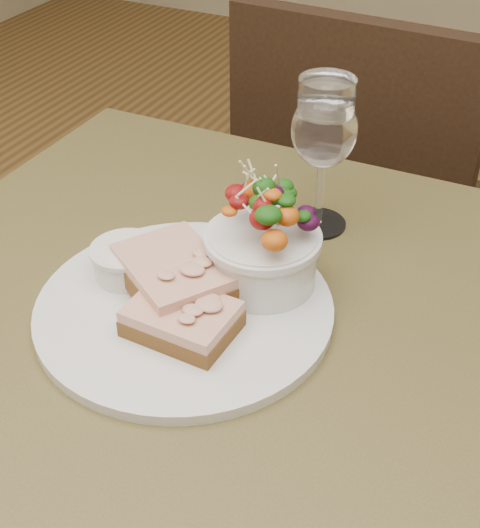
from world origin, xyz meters
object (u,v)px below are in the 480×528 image
at_px(ramekin, 126,260).
at_px(wine_glass, 324,134).
at_px(cafe_table, 216,396).
at_px(sandwich_front, 182,319).
at_px(chair_far, 362,283).
at_px(sandwich_back, 174,274).
at_px(dinner_plate, 184,308).
at_px(salad_bowl, 263,236).

distance_m(ramekin, wine_glass, 0.26).
height_order(cafe_table, sandwich_front, sandwich_front).
xyz_separation_m(cafe_table, wine_glass, (0.03, 0.22, 0.22)).
distance_m(sandwich_front, wine_glass, 0.28).
height_order(sandwich_front, wine_glass, wine_glass).
relative_size(sandwich_front, ramekin, 1.50).
xyz_separation_m(chair_far, sandwich_front, (0.01, -0.75, 0.48)).
xyz_separation_m(chair_far, ramekin, (-0.09, -0.70, 0.49)).
distance_m(cafe_table, wine_glass, 0.32).
distance_m(chair_far, sandwich_front, 0.89).
height_order(sandwich_front, sandwich_back, sandwich_back).
xyz_separation_m(chair_far, dinner_plate, (-0.01, -0.71, 0.46)).
xyz_separation_m(sandwich_front, wine_glass, (0.05, 0.25, 0.10)).
relative_size(chair_far, sandwich_front, 8.44).
relative_size(chair_far, salad_bowl, 7.09).
distance_m(cafe_table, chair_far, 0.80).
bearing_deg(salad_bowl, sandwich_front, -109.69).
xyz_separation_m(sandwich_front, ramekin, (-0.10, 0.05, 0.00)).
relative_size(cafe_table, chair_far, 0.89).
bearing_deg(dinner_plate, salad_bowl, 50.92).
relative_size(cafe_table, wine_glass, 4.57).
xyz_separation_m(cafe_table, ramekin, (-0.12, 0.02, 0.13)).
bearing_deg(cafe_table, ramekin, 168.27).
bearing_deg(sandwich_back, salad_bowl, 71.56).
height_order(cafe_table, sandwich_back, sandwich_back).
bearing_deg(cafe_table, chair_far, 92.29).
bearing_deg(ramekin, wine_glass, 53.73).
relative_size(sandwich_front, sandwich_back, 0.69).
bearing_deg(wine_glass, sandwich_front, -100.54).
distance_m(dinner_plate, ramekin, 0.09).
height_order(dinner_plate, salad_bowl, salad_bowl).
height_order(dinner_plate, ramekin, ramekin).
distance_m(chair_far, wine_glass, 0.77).
bearing_deg(wine_glass, sandwich_back, -112.22).
bearing_deg(dinner_plate, chair_far, 89.22).
bearing_deg(salad_bowl, chair_far, 94.20).
xyz_separation_m(dinner_plate, wine_glass, (0.07, 0.22, 0.12)).
distance_m(chair_far, ramekin, 0.86).
xyz_separation_m(sandwich_front, salad_bowl, (0.04, 0.11, 0.04)).
relative_size(chair_far, ramekin, 12.63).
xyz_separation_m(cafe_table, sandwich_front, (-0.02, -0.03, 0.13)).
bearing_deg(cafe_table, dinner_plate, 170.36).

